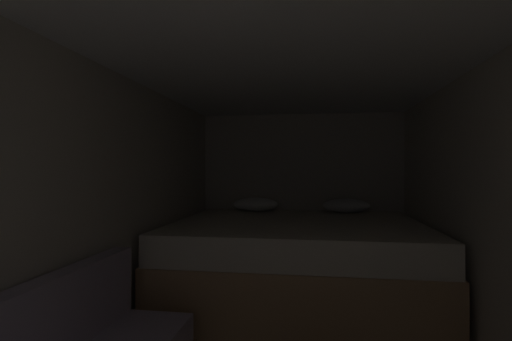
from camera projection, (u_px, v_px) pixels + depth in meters
name	position (u px, v px, depth m)	size (l,w,h in m)	color
wall_back	(301.00, 194.00, 4.86)	(2.64, 0.05, 2.06)	beige
wall_left	(90.00, 218.00, 2.47)	(0.05, 5.17, 2.06)	beige
ceiling_slab	(287.00, 48.00, 2.28)	(2.64, 5.17, 0.05)	white
bed	(297.00, 262.00, 3.78)	(2.42, 2.07, 1.00)	tan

